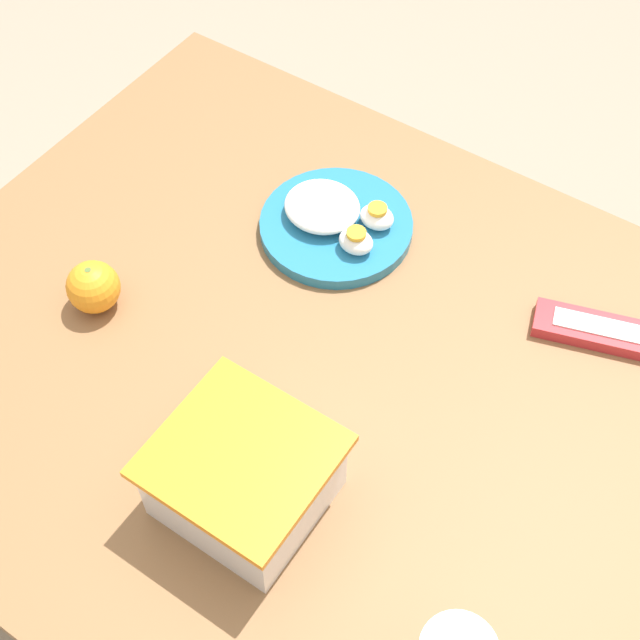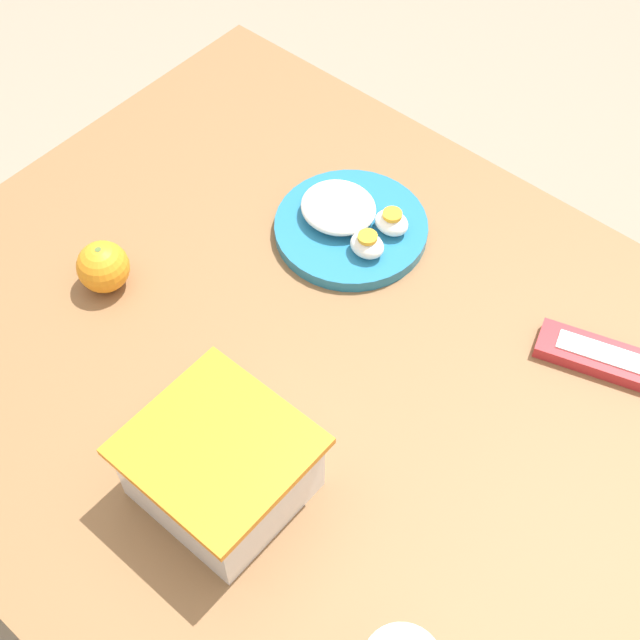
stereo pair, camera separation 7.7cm
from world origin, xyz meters
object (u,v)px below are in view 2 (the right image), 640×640
object	(u,v)px
food_container	(222,470)
rice_plate	(350,223)
orange_fruit	(103,267)
candy_bar	(599,356)

from	to	relation	value
food_container	rice_plate	bearing A→B (deg)	-70.32
food_container	orange_fruit	xyz separation A→B (m)	(0.33, -0.11, -0.01)
rice_plate	candy_bar	xyz separation A→B (m)	(-0.37, -0.03, -0.01)
orange_fruit	candy_bar	size ratio (longest dim) A/B	0.42
food_container	rice_plate	distance (m)	0.42
food_container	candy_bar	bearing A→B (deg)	-118.50
candy_bar	food_container	bearing A→B (deg)	61.50
food_container	candy_bar	size ratio (longest dim) A/B	1.10
food_container	orange_fruit	bearing A→B (deg)	-18.91
food_container	orange_fruit	distance (m)	0.34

